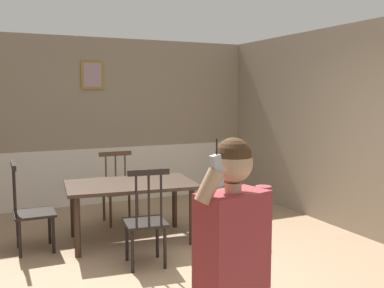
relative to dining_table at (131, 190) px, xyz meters
name	(u,v)px	position (x,y,z in m)	size (l,w,h in m)	color
ground_plane	(182,282)	(0.08, -1.38, -0.64)	(7.63, 7.63, 0.00)	#9E7F60
room_back_partition	(96,125)	(0.08, 2.09, 0.67)	(5.41, 0.17, 2.71)	gray
dining_table	(131,190)	(0.00, 0.00, 0.00)	(1.64, 1.12, 0.73)	#38281E
chair_near_window	(119,189)	(0.10, 0.86, -0.16)	(0.47, 0.47, 0.98)	#513823
chair_by_doorway	(146,220)	(-0.10, -0.86, -0.14)	(0.47, 0.47, 1.06)	black
chair_at_table_head	(31,210)	(-1.15, 0.13, -0.16)	(0.45, 0.45, 1.04)	black
chair_opposite_corner	(218,196)	(1.15, -0.13, -0.16)	(0.45, 0.45, 1.00)	#2D2319
person_figure	(233,266)	(-0.41, -3.18, 0.25)	(0.52, 0.30, 1.59)	brown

